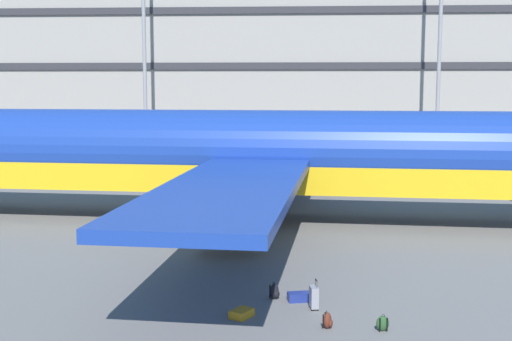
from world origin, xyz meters
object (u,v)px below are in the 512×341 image
object	(u,v)px
suitcase_orange	(314,297)
backpack_laid_flat	(328,321)
backpack_teal	(383,324)
suitcase_red	(299,297)
airliner	(254,156)
backpack_scuffed	(275,292)
suitcase_small	(242,313)

from	to	relation	value
suitcase_orange	backpack_laid_flat	distance (m)	1.61
backpack_teal	backpack_laid_flat	bearing A→B (deg)	176.29
suitcase_red	airliner	bearing A→B (deg)	99.96
airliner	backpack_laid_flat	distance (m)	15.04
suitcase_orange	backpack_teal	distance (m)	2.43
suitcase_red	suitcase_orange	bearing A→B (deg)	-58.93
backpack_scuffed	backpack_teal	bearing A→B (deg)	-40.38
suitcase_orange	backpack_teal	bearing A→B (deg)	-43.21
suitcase_small	backpack_laid_flat	distance (m)	2.47
suitcase_small	suitcase_red	size ratio (longest dim) A/B	1.01
suitcase_red	backpack_teal	distance (m)	3.20
suitcase_orange	backpack_scuffed	distance (m)	1.43
suitcase_red	backpack_laid_flat	xyz separation A→B (m)	(0.74, -2.25, 0.08)
backpack_scuffed	backpack_teal	xyz separation A→B (m)	(2.93, -2.49, -0.03)
airliner	suitcase_orange	xyz separation A→B (m)	(2.56, -12.91, -2.74)
backpack_laid_flat	backpack_scuffed	xyz separation A→B (m)	(-1.49, 2.40, 0.02)
suitcase_orange	suitcase_small	size ratio (longest dim) A/B	1.12
suitcase_small	backpack_teal	size ratio (longest dim) A/B	1.68
suitcase_red	backpack_scuffed	distance (m)	0.77
suitcase_red	backpack_laid_flat	size ratio (longest dim) A/B	1.57
suitcase_small	backpack_scuffed	xyz separation A→B (m)	(0.87, 1.66, 0.12)
suitcase_small	backpack_scuffed	size ratio (longest dim) A/B	1.47
airliner	backpack_laid_flat	xyz separation A→B (m)	(2.89, -14.48, -2.88)
backpack_scuffed	suitcase_orange	bearing A→B (deg)	-35.57
suitcase_orange	backpack_laid_flat	world-z (taller)	suitcase_orange
suitcase_red	backpack_laid_flat	distance (m)	2.37
suitcase_orange	backpack_scuffed	xyz separation A→B (m)	(-1.16, 0.83, -0.13)
backpack_laid_flat	backpack_teal	size ratio (longest dim) A/B	1.05
airliner	suitcase_small	world-z (taller)	airliner
backpack_teal	suitcase_red	bearing A→B (deg)	132.90
suitcase_orange	backpack_scuffed	size ratio (longest dim) A/B	1.65
backpack_laid_flat	backpack_teal	world-z (taller)	backpack_laid_flat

